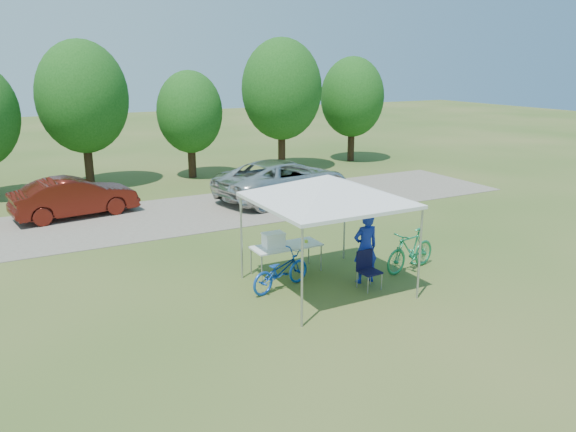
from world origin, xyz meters
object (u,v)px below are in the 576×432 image
object	(u,v)px
folding_chair	(367,266)
bike_blue	(281,271)
cyclist	(365,248)
minivan	(283,179)
sedan	(75,197)
cooler	(274,240)
folding_table	(286,247)
bike_green	(410,250)

from	to	relation	value
folding_chair	bike_blue	size ratio (longest dim) A/B	0.53
folding_chair	bike_blue	bearing A→B (deg)	150.79
bike_blue	cyclist	bearing A→B (deg)	-122.55
folding_chair	cyclist	bearing A→B (deg)	59.41
minivan	sedan	distance (m)	7.57
cooler	cyclist	bearing A→B (deg)	-39.73
folding_chair	cooler	xyz separation A→B (m)	(-1.58, 1.76, 0.39)
folding_table	bike_green	world-z (taller)	bike_green
minivan	bike_green	bearing A→B (deg)	162.22
bike_blue	sedan	distance (m)	9.58
folding_chair	bike_green	xyz separation A→B (m)	(1.66, 0.42, 0.00)
folding_table	cyclist	xyz separation A→B (m)	(1.38, -1.45, 0.19)
folding_chair	bike_green	world-z (taller)	bike_green
cooler	cyclist	distance (m)	2.26
cyclist	bike_green	size ratio (longest dim) A/B	0.99
cyclist	bike_green	xyz separation A→B (m)	(1.49, 0.10, -0.34)
cyclist	bike_blue	bearing A→B (deg)	-11.59
minivan	folding_chair	bearing A→B (deg)	152.00
sedan	minivan	bearing A→B (deg)	-106.33
bike_blue	sedan	bearing A→B (deg)	3.78
cyclist	bike_green	world-z (taller)	cyclist
folding_table	bike_blue	xyz separation A→B (m)	(-0.61, -0.87, -0.23)
bike_green	minivan	xyz separation A→B (m)	(0.71, 8.37, 0.25)
cyclist	minivan	world-z (taller)	cyclist
folding_chair	cooler	world-z (taller)	cooler
folding_table	bike_green	xyz separation A→B (m)	(2.87, -1.34, -0.15)
folding_table	cyclist	bearing A→B (deg)	-46.29
cooler	minivan	bearing A→B (deg)	60.71
bike_green	minivan	size ratio (longest dim) A/B	0.32
bike_green	minivan	distance (m)	8.40
folding_table	sedan	xyz separation A→B (m)	(-3.91, 8.12, 0.01)
sedan	folding_chair	bearing A→B (deg)	-160.58
bike_blue	cooler	bearing A→B (deg)	-32.71
bike_green	sedan	bearing A→B (deg)	-155.93
folding_chair	bike_blue	xyz separation A→B (m)	(-1.83, 0.89, -0.08)
folding_chair	cyclist	xyz separation A→B (m)	(0.16, 0.32, 0.35)
cooler	bike_blue	size ratio (longest dim) A/B	0.31
folding_chair	minivan	xyz separation A→B (m)	(2.36, 8.78, 0.25)
cooler	bike_blue	distance (m)	1.02
cyclist	folding_chair	bearing A→B (deg)	67.17
bike_blue	minivan	world-z (taller)	minivan
bike_blue	bike_green	distance (m)	3.52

